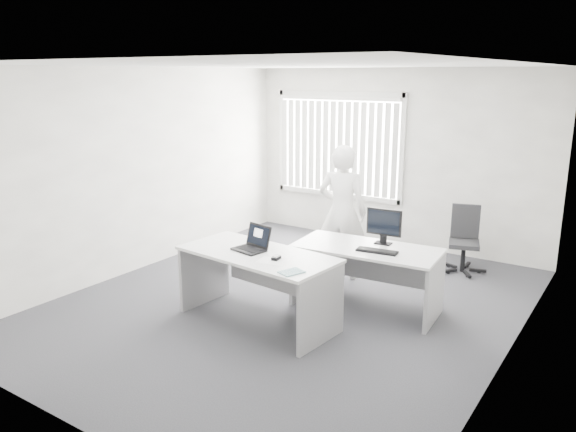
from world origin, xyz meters
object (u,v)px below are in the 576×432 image
Objects in this scene: desk_far at (366,264)px; laptop at (248,239)px; desk_near at (258,272)px; office_chair at (463,251)px; monitor at (384,226)px; person at (342,212)px.

desk_far is 1.44m from laptop.
desk_near is at bearing -134.83° from desk_far.
desk_far is (0.84, 0.99, -0.04)m from desk_near.
monitor reaches higher than office_chair.
laptop is at bearing -134.57° from monitor.
desk_near reaches higher than desk_far.
laptop is 1.62m from monitor.
laptop reaches higher than desk_far.
office_chair is 1.86m from person.
monitor is (0.87, -0.60, 0.06)m from person.
desk_near is 1.84m from person.
desk_far is at bearing -117.90° from monitor.
desk_near is 1.07× the size of desk_far.
person is 5.18× the size of laptop.
desk_near is at bearing -131.13° from monitor.
person reaches higher than monitor.
laptop is (-1.52, -2.95, 0.66)m from office_chair.
desk_far is 0.49m from monitor.
monitor is at bearing 60.88° from desk_far.
person is at bearing -156.91° from office_chair.
desk_far is 2.05m from office_chair.
office_chair is 0.51× the size of person.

